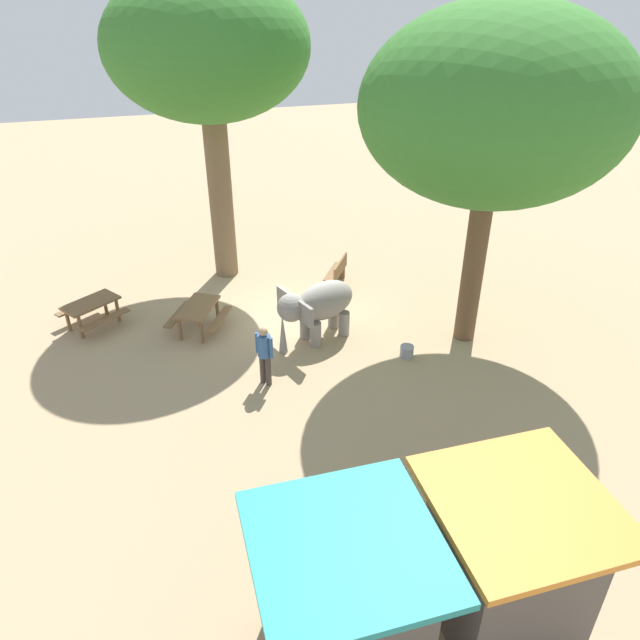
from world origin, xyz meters
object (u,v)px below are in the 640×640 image
object	(u,v)px
picnic_table_near	(92,308)
person_handler	(264,351)
market_stall_orange	(508,565)
wooden_bench	(337,272)
picnic_table_far	(198,312)
elephant	(317,305)
feed_bucket	(407,351)
shade_tree_main	(497,108)
market_stall_teal	(344,608)
shade_tree_secondary	(208,50)

from	to	relation	value
picnic_table_near	person_handler	bearing A→B (deg)	100.73
picnic_table_near	market_stall_orange	size ratio (longest dim) A/B	0.83
wooden_bench	picnic_table_far	bearing A→B (deg)	142.41
elephant	wooden_bench	world-z (taller)	elephant
elephant	market_stall_orange	xyz separation A→B (m)	(-0.58, 8.65, 0.08)
person_handler	picnic_table_near	distance (m)	5.84
market_stall_orange	picnic_table_near	bearing A→B (deg)	-59.34
wooden_bench	feed_bucket	distance (m)	4.50
wooden_bench	feed_bucket	xyz separation A→B (m)	(-0.55, 4.46, -0.31)
wooden_bench	elephant	bearing A→B (deg)	-173.68
picnic_table_near	feed_bucket	distance (m)	8.92
picnic_table_far	feed_bucket	bearing A→B (deg)	-90.82
picnic_table_near	elephant	bearing A→B (deg)	122.82
feed_bucket	wooden_bench	bearing A→B (deg)	-82.94
shade_tree_main	wooden_bench	distance (m)	7.35
shade_tree_main	feed_bucket	size ratio (longest dim) A/B	23.47
picnic_table_near	feed_bucket	bearing A→B (deg)	118.74
picnic_table_far	feed_bucket	world-z (taller)	picnic_table_far
shade_tree_main	picnic_table_far	distance (m)	9.28
picnic_table_far	feed_bucket	size ratio (longest dim) A/B	5.61
picnic_table_near	picnic_table_far	world-z (taller)	same
picnic_table_far	wooden_bench	bearing A→B (deg)	-42.31
wooden_bench	picnic_table_near	size ratio (longest dim) A/B	0.67
elephant	market_stall_teal	distance (m)	8.88
market_stall_orange	person_handler	bearing A→B (deg)	-71.38
shade_tree_secondary	wooden_bench	bearing A→B (deg)	150.55
picnic_table_near	market_stall_teal	bearing A→B (deg)	74.41
picnic_table_far	feed_bucket	distance (m)	5.87
shade_tree_main	market_stall_orange	size ratio (longest dim) A/B	3.35
person_handler	picnic_table_far	bearing A→B (deg)	73.03
person_handler	shade_tree_main	size ratio (longest dim) A/B	0.19
shade_tree_secondary	feed_bucket	distance (m)	10.01
elephant	shade_tree_main	distance (m)	6.53
shade_tree_main	picnic_table_far	bearing A→B (deg)	-18.30
shade_tree_secondary	picnic_table_far	distance (m)	7.33
market_stall_orange	market_stall_teal	xyz separation A→B (m)	(2.60, 0.00, 0.00)
shade_tree_main	market_stall_orange	distance (m)	9.75
person_handler	picnic_table_far	size ratio (longest dim) A/B	0.80
shade_tree_secondary	picnic_table_far	bearing A→B (deg)	69.96
picnic_table_far	market_stall_teal	bearing A→B (deg)	-145.74
wooden_bench	market_stall_teal	distance (m)	12.14
wooden_bench	person_handler	bearing A→B (deg)	177.57
elephant	picnic_table_far	bearing A→B (deg)	-43.41
market_stall_teal	feed_bucket	bearing A→B (deg)	-119.55
elephant	picnic_table_far	world-z (taller)	elephant
feed_bucket	elephant	bearing A→B (deg)	-36.44
shade_tree_main	picnic_table_near	bearing A→B (deg)	-18.89
person_handler	wooden_bench	bearing A→B (deg)	14.04
elephant	picnic_table_far	size ratio (longest dim) A/B	1.18
elephant	market_stall_teal	xyz separation A→B (m)	(2.02, 8.65, 0.08)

